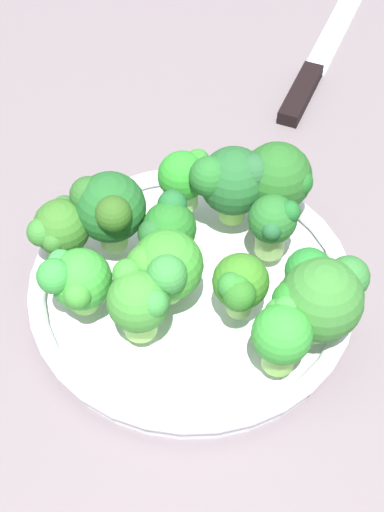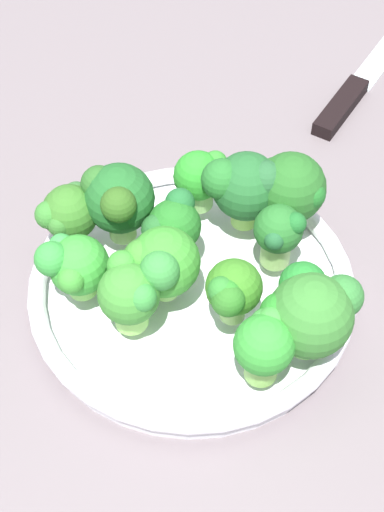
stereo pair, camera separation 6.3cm
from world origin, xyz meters
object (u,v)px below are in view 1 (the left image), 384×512
Objects in this scene: broccoli_floret_6 at (320,295)px; broccoli_floret_12 at (60,228)px; broccoli_floret_7 at (276,179)px; broccoli_floret_1 at (77,280)px; broccoli_floret_9 at (168,229)px; knife at (313,70)px; broccoli_floret_2 at (240,285)px; broccoli_floret_10 at (185,177)px; broccoli_floret_3 at (273,223)px; bowl at (192,288)px; broccoli_floret_8 at (164,267)px; broccoli_floret_0 at (108,208)px; broccoli_floret_4 at (139,301)px; broccoli_floret_5 at (230,180)px; broccoli_floret_11 at (282,332)px.

broccoli_floret_6 reaches higher than broccoli_floret_12.
broccoli_floret_6 is 1.03× the size of broccoli_floret_7.
broccoli_floret_9 is (8.74, -0.84, 0.25)cm from broccoli_floret_1.
broccoli_floret_9 is 33.42cm from knife.
broccoli_floret_2 is 1.01× the size of broccoli_floret_12.
broccoli_floret_3 is at bearing -79.49° from broccoli_floret_10.
broccoli_floret_10 reaches higher than bowl.
broccoli_floret_12 is (-6.87, 14.40, -0.37)cm from broccoli_floret_2.
broccoli_floret_8 is at bearing 179.49° from bowl.
bowl is 12.31cm from broccoli_floret_6.
broccoli_floret_7 is at bearing 3.48° from bowl.
broccoli_floret_0 is at bearing 30.07° from broccoli_floret_1.
bowl is at bearing -24.56° from broccoli_floret_1.
broccoli_floret_9 reaches higher than broccoli_floret_12.
broccoli_floret_7 reaches higher than broccoli_floret_12.
broccoli_floret_4 is 14.21cm from broccoli_floret_5.
broccoli_floret_0 is 14.60cm from broccoli_floret_7.
broccoli_floret_3 is 1.02× the size of broccoli_floret_12.
bowl is 9.95cm from broccoli_floret_0.
broccoli_floret_0 is 35.08cm from knife.
broccoli_floret_2 is at bearing -45.34° from broccoli_floret_1.
broccoli_floret_2 is at bearing -149.57° from broccoli_floret_7.
broccoli_floret_8 is 1.16× the size of broccoli_floret_12.
broccoli_floret_12 reaches higher than bowl.
broccoli_floret_5 is 1.20× the size of broccoli_floret_9.
broccoli_floret_11 is 20.59cm from broccoli_floret_12.
broccoli_floret_7 is (12.92, -6.79, -0.14)cm from broccoli_floret_0.
broccoli_floret_4 is (-6.41, -1.10, 5.11)cm from bowl.
broccoli_floret_1 is 1.00× the size of broccoli_floret_3.
broccoli_floret_11 is at bearing -133.63° from broccoli_floret_7.
broccoli_floret_5 reaches higher than broccoli_floret_4.
broccoli_floret_3 is 0.78× the size of broccoli_floret_6.
broccoli_floret_3 reaches higher than knife.
broccoli_floret_7 is 13.17cm from broccoli_floret_8.
broccoli_floret_9 is at bearing -179.81° from broccoli_floret_5.
broccoli_floret_9 is 1.08× the size of broccoli_floret_10.
broccoli_floret_9 is (6.49, 4.22, -0.06)cm from broccoli_floret_4.
broccoli_floret_1 is 5.69cm from broccoli_floret_12.
broccoli_floret_6 is at bearing -94.30° from broccoli_floret_10.
broccoli_floret_6 is 12.39cm from broccoli_floret_7.
broccoli_floret_4 is 0.80× the size of broccoli_floret_6.
broccoli_floret_2 and broccoli_floret_12 have the same top height.
broccoli_floret_4 is (2.25, -5.06, 0.31)cm from broccoli_floret_1.
knife is (20.76, 13.75, -6.80)cm from broccoli_floret_7.
broccoli_floret_7 is (9.87, 5.79, 0.70)cm from broccoli_floret_2.
broccoli_floret_8 is 1.20× the size of broccoli_floret_10.
broccoli_floret_1 is (-5.97, -3.45, -1.27)cm from broccoli_floret_0.
broccoli_floret_12 is at bearing -172.19° from knife.
knife is (30.62, 19.54, -6.11)cm from broccoli_floret_2.
broccoli_floret_10 is (1.29, 17.12, -1.03)cm from broccoli_floret_6.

